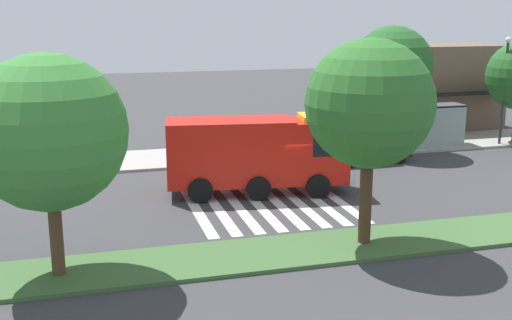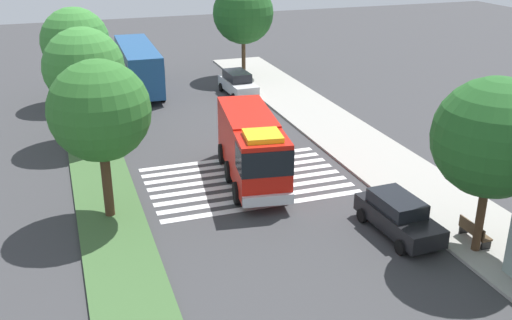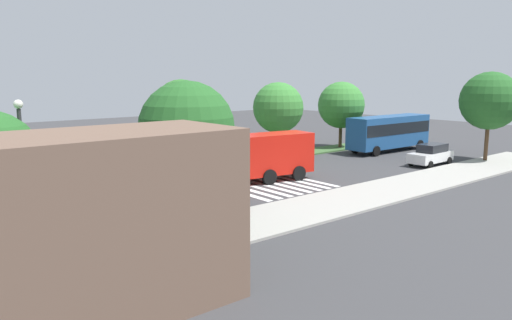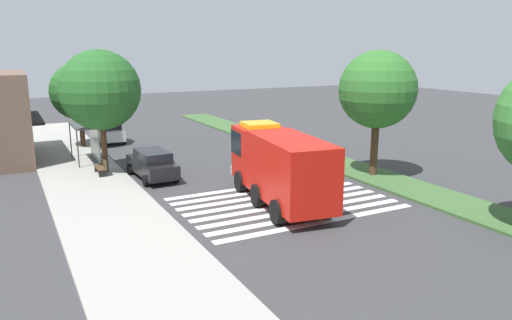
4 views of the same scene
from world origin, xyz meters
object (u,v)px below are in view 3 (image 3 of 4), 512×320
at_px(street_lamp, 23,168).
at_px(median_tree_far_west, 341,105).
at_px(median_tree_center, 182,107).
at_px(parked_car_west, 431,154).
at_px(sidewalk_tree_west, 187,129).
at_px(bus_stop_shelter, 127,205).
at_px(transit_bus, 389,131).
at_px(bench_near_shelter, 203,217).
at_px(fire_truck, 256,155).
at_px(parked_car_mid, 206,197).
at_px(median_tree_west, 278,108).
at_px(sidewalk_tree_far_west, 490,101).

distance_m(street_lamp, median_tree_far_west, 37.48).
bearing_deg(median_tree_center, parked_car_west, 146.57).
distance_m(street_lamp, sidewalk_tree_west, 7.50).
relative_size(bus_stop_shelter, street_lamp, 0.54).
xyz_separation_m(transit_bus, bus_stop_shelter, (33.03, 9.59, -0.25)).
distance_m(parked_car_west, bench_near_shelter, 25.35).
xyz_separation_m(fire_truck, transit_bus, (-19.95, -2.84, 0.14)).
relative_size(parked_car_mid, bench_near_shelter, 2.91).
height_order(median_tree_far_west, median_tree_center, median_tree_center).
bearing_deg(median_tree_west, fire_truck, 40.12).
height_order(parked_car_mid, sidewalk_tree_far_west, sidewalk_tree_far_west).
relative_size(median_tree_far_west, median_tree_center, 0.96).
bearing_deg(parked_car_mid, sidewalk_tree_far_west, 173.03).
relative_size(bench_near_shelter, median_tree_west, 0.23).
bearing_deg(bus_stop_shelter, parked_car_mid, -156.79).
bearing_deg(parked_car_west, transit_bus, -119.99).
xyz_separation_m(transit_bus, median_tree_far_west, (2.08, -4.64, 2.45)).
xyz_separation_m(transit_bus, street_lamp, (37.04, 8.88, 1.84)).
bearing_deg(median_tree_west, median_tree_center, 0.00).
bearing_deg(bench_near_shelter, street_lamp, -5.28).
height_order(bench_near_shelter, median_tree_west, median_tree_west).
height_order(transit_bus, sidewalk_tree_west, sidewalk_tree_west).
height_order(bus_stop_shelter, sidewalk_tree_far_west, sidewalk_tree_far_west).
bearing_deg(bench_near_shelter, transit_bus, -161.67).
height_order(parked_car_west, transit_bus, transit_bus).
distance_m(fire_truck, parked_car_west, 16.72).
bearing_deg(sidewalk_tree_west, bench_near_shelter, 150.48).
bearing_deg(median_tree_far_west, fire_truck, 22.71).
height_order(sidewalk_tree_west, median_tree_far_west, sidewalk_tree_west).
bearing_deg(transit_bus, street_lamp, -165.28).
xyz_separation_m(bus_stop_shelter, median_tree_far_west, (-30.95, -14.23, 2.70)).
relative_size(fire_truck, transit_bus, 0.83).
bearing_deg(fire_truck, sidewalk_tree_far_west, 171.31).
bearing_deg(bus_stop_shelter, median_tree_center, -128.89).
distance_m(fire_truck, parked_car_mid, 8.43).
relative_size(street_lamp, median_tree_center, 0.91).
distance_m(sidewalk_tree_far_west, median_tree_center, 26.95).
relative_size(parked_car_mid, median_tree_center, 0.64).
distance_m(fire_truck, median_tree_west, 11.91).
xyz_separation_m(fire_truck, street_lamp, (17.09, 6.04, 1.98)).
bearing_deg(sidewalk_tree_far_west, transit_bus, -80.61).
bearing_deg(bench_near_shelter, bus_stop_shelter, -0.31).
height_order(fire_truck, median_tree_center, median_tree_center).
height_order(parked_car_west, median_tree_far_west, median_tree_far_west).
relative_size(parked_car_mid, transit_bus, 0.45).
relative_size(fire_truck, bus_stop_shelter, 2.47).
bearing_deg(median_tree_west, sidewalk_tree_west, 36.87).
distance_m(fire_truck, transit_bus, 20.15).
relative_size(sidewalk_tree_far_west, sidewalk_tree_west, 1.08).
xyz_separation_m(sidewalk_tree_west, median_tree_west, (-18.56, -13.92, -0.37)).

